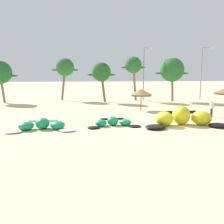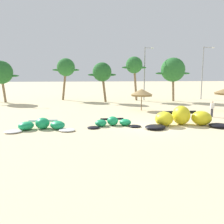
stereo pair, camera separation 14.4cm
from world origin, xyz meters
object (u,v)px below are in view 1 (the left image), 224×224
(palm_center_left, at_px, (133,66))
(palm_center_right, at_px, (172,70))
(kite_far_left, at_px, (42,125))
(palm_left, at_px, (65,68))
(lamppost_west_center, at_px, (144,71))
(person_near_kites, at_px, (212,109))
(palm_left_of_gap, at_px, (101,72))
(lamppost_east_center, at_px, (202,70))
(beach_umbrella_near_van, at_px, (141,92))
(kite_left, at_px, (113,122))
(palm_leftmost, at_px, (0,73))
(kite_left_of_center, at_px, (183,118))

(palm_center_left, xyz_separation_m, palm_center_right, (5.98, -1.77, -0.71))
(kite_far_left, relative_size, palm_center_right, 0.80)
(palm_left, xyz_separation_m, lamppost_west_center, (13.16, -2.00, -0.52))
(person_near_kites, relative_size, palm_left_of_gap, 0.26)
(lamppost_west_center, bearing_deg, palm_center_left, -172.17)
(lamppost_east_center, bearing_deg, beach_umbrella_near_van, -139.39)
(palm_left, distance_m, palm_center_right, 17.66)
(kite_far_left, relative_size, palm_left, 0.79)
(kite_left, distance_m, palm_leftmost, 24.92)
(beach_umbrella_near_van, bearing_deg, kite_left, -118.04)
(palm_leftmost, distance_m, lamppost_east_center, 33.16)
(kite_left_of_center, distance_m, lamppost_west_center, 21.29)
(palm_left_of_gap, height_order, lamppost_west_center, lamppost_west_center)
(palm_leftmost, height_order, lamppost_east_center, lamppost_east_center)
(palm_leftmost, height_order, palm_center_right, palm_center_right)
(beach_umbrella_near_van, relative_size, palm_leftmost, 0.41)
(person_near_kites, distance_m, lamppost_east_center, 19.28)
(person_near_kites, relative_size, palm_leftmost, 0.25)
(kite_left_of_center, distance_m, palm_center_right, 20.17)
(palm_leftmost, bearing_deg, palm_left_of_gap, -4.65)
(kite_left, height_order, person_near_kites, person_near_kites)
(lamppost_west_center, bearing_deg, person_near_kites, -81.20)
(kite_left_of_center, bearing_deg, kite_far_left, -179.39)
(kite_left, distance_m, palm_center_right, 22.31)
(palm_center_right, bearing_deg, kite_left, -123.50)
(palm_left, height_order, lamppost_west_center, lamppost_west_center)
(palm_center_left, height_order, palm_center_right, palm_center_left)
(palm_leftmost, relative_size, lamppost_west_center, 0.73)
(kite_far_left, height_order, person_near_kites, person_near_kites)
(kite_far_left, distance_m, palm_center_left, 24.36)
(palm_left_of_gap, bearing_deg, palm_center_left, 16.74)
(person_near_kites, distance_m, palm_center_right, 15.62)
(kite_left, bearing_deg, lamppost_west_center, 68.41)
(kite_left_of_center, bearing_deg, person_near_kites, 38.48)
(kite_left_of_center, height_order, palm_left, palm_left)
(palm_left_of_gap, bearing_deg, lamppost_east_center, 6.59)
(palm_left_of_gap, xyz_separation_m, palm_center_right, (11.40, -0.14, 0.39))
(palm_leftmost, bearing_deg, beach_umbrella_near_van, -29.66)
(palm_left_of_gap, relative_size, lamppost_west_center, 0.70)
(palm_leftmost, bearing_deg, lamppost_east_center, 1.37)
(kite_left_of_center, relative_size, palm_center_left, 1.04)
(lamppost_west_center, xyz_separation_m, lamppost_east_center, (10.33, 0.15, 0.17))
(palm_leftmost, relative_size, palm_center_right, 0.92)
(kite_left, bearing_deg, palm_center_left, 73.11)
(palm_center_left, xyz_separation_m, lamppost_east_center, (12.28, 0.42, -0.66))
(kite_far_left, xyz_separation_m, person_near_kites, (16.39, 3.87, 0.48))
(beach_umbrella_near_van, bearing_deg, lamppost_west_center, 73.53)
(person_near_kites, height_order, lamppost_west_center, lamppost_west_center)
(palm_left, distance_m, lamppost_east_center, 23.56)
(palm_center_right, bearing_deg, palm_leftmost, 177.03)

